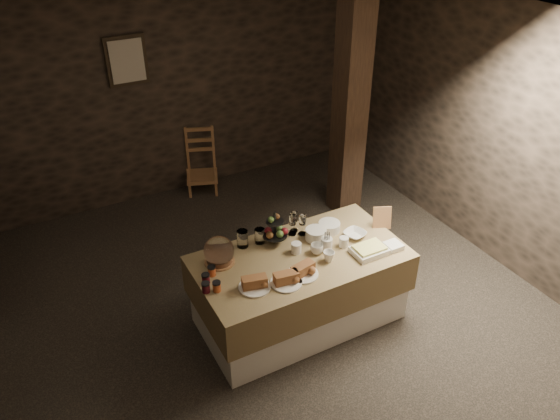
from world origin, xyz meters
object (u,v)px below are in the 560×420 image
chair (200,164)px  fruit_stand (276,231)px  timber_column (350,108)px  buffet_table (300,284)px

chair → fruit_stand: (-0.18, -2.41, 0.49)m
chair → timber_column: (1.35, -1.27, 0.93)m
chair → fruit_stand: fruit_stand is taller
buffet_table → chair: chair is taller
chair → timber_column: 2.08m
chair → buffet_table: bearing=-70.8°
timber_column → fruit_stand: bearing=-143.4°
buffet_table → fruit_stand: bearing=109.1°
buffet_table → chair: bearing=88.1°
buffet_table → fruit_stand: size_ratio=5.69×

